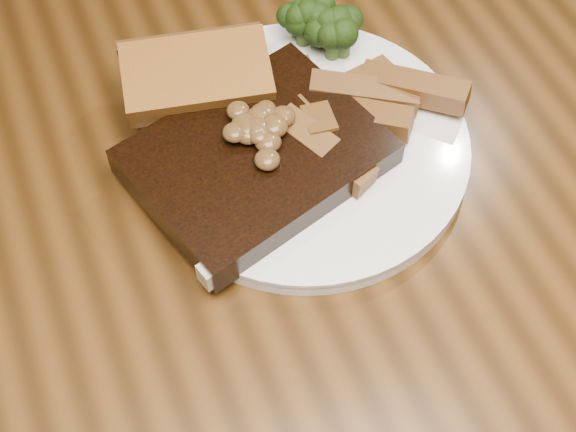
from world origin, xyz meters
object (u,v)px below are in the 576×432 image
chair_far (196,16)px  potato_wedges (373,120)px  plate (304,147)px  steak (256,158)px  dining_table (275,296)px  garlic_bread (199,92)px

chair_far → potato_wedges: chair_far is taller
chair_far → plate: bearing=100.4°
chair_far → steak: 0.61m
plate → potato_wedges: potato_wedges is taller
dining_table → garlic_bread: garlic_bread is taller
potato_wedges → plate: bearing=171.4°
dining_table → plate: size_ratio=5.72×
steak → garlic_bread: size_ratio=1.55×
dining_table → steak: bearing=80.0°
dining_table → chair_far: 0.62m
potato_wedges → garlic_bread: bearing=146.3°
plate → garlic_bread: bearing=131.7°
steak → potato_wedges: steak is taller
dining_table → steak: 0.14m
plate → steak: steak is taller
potato_wedges → dining_table: bearing=-150.8°
garlic_bread → dining_table: bearing=-75.1°
dining_table → potato_wedges: potato_wedges is taller
dining_table → potato_wedges: size_ratio=13.21×
plate → steak: (-0.05, -0.01, 0.02)m
plate → steak: bearing=-167.9°
steak → potato_wedges: (0.11, 0.00, -0.00)m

